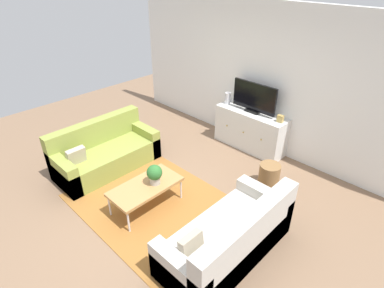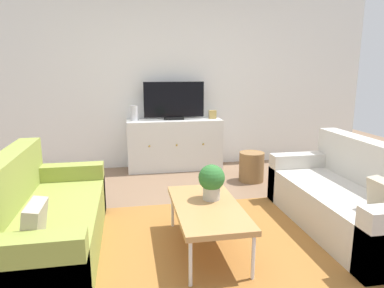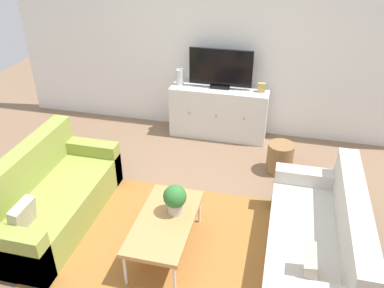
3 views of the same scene
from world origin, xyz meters
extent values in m
plane|color=#84664C|center=(0.00, 0.00, 0.00)|extent=(10.00, 10.00, 0.00)
cube|color=white|center=(0.00, 2.55, 1.35)|extent=(6.40, 0.12, 2.70)
cube|color=#9E662D|center=(0.00, -0.15, 0.01)|extent=(2.50, 1.90, 0.01)
cube|color=olive|center=(-1.35, -0.10, 0.20)|extent=(0.82, 1.79, 0.40)
cube|color=olive|center=(-1.66, -0.10, 0.42)|extent=(0.20, 1.79, 0.84)
cube|color=olive|center=(-1.35, 0.71, 0.28)|extent=(0.82, 0.18, 0.56)
cube|color=olive|center=(-1.35, -0.91, 0.28)|extent=(0.82, 0.18, 0.56)
cube|color=#B2A58C|center=(-1.30, -0.67, 0.52)|extent=(0.15, 0.30, 0.31)
cube|color=beige|center=(1.35, -0.10, 0.20)|extent=(0.82, 1.79, 0.40)
cube|color=beige|center=(1.66, -0.10, 0.42)|extent=(0.20, 1.79, 0.84)
cube|color=beige|center=(1.35, 0.71, 0.28)|extent=(0.82, 0.18, 0.56)
cube|color=beige|center=(1.35, -0.91, 0.28)|extent=(0.82, 0.18, 0.56)
cube|color=#B2A58C|center=(1.30, -0.67, 0.52)|extent=(0.14, 0.30, 0.31)
cube|color=#B7844C|center=(-0.04, -0.26, 0.39)|extent=(0.54, 1.07, 0.04)
cylinder|color=silver|center=(-0.27, -0.75, 0.18)|extent=(0.03, 0.03, 0.36)
cylinder|color=silver|center=(0.19, -0.75, 0.18)|extent=(0.03, 0.03, 0.36)
cylinder|color=silver|center=(-0.27, 0.23, 0.18)|extent=(0.03, 0.03, 0.36)
cylinder|color=silver|center=(0.19, 0.23, 0.18)|extent=(0.03, 0.03, 0.36)
cylinder|color=#B7B2A8|center=(0.03, -0.13, 0.46)|extent=(0.15, 0.15, 0.11)
sphere|color=#2D6B2D|center=(0.03, -0.13, 0.60)|extent=(0.23, 0.23, 0.23)
cube|color=silver|center=(0.02, 2.27, 0.38)|extent=(1.43, 0.44, 0.77)
sphere|color=#B79338|center=(-0.38, 2.04, 0.42)|extent=(0.03, 0.03, 0.03)
sphere|color=#B79338|center=(0.02, 2.04, 0.42)|extent=(0.03, 0.03, 0.03)
sphere|color=#B79338|center=(0.42, 2.04, 0.42)|extent=(0.03, 0.03, 0.03)
cube|color=black|center=(0.02, 2.29, 0.79)|extent=(0.28, 0.16, 0.04)
cube|color=black|center=(0.02, 2.29, 1.07)|extent=(0.91, 0.04, 0.53)
cylinder|color=silver|center=(-0.57, 2.27, 0.88)|extent=(0.11, 0.11, 0.23)
cube|color=tan|center=(0.62, 2.27, 0.83)|extent=(0.11, 0.07, 0.13)
cylinder|color=olive|center=(0.98, 1.48, 0.20)|extent=(0.34, 0.34, 0.40)
camera|label=1|loc=(2.96, -2.35, 3.23)|focal=29.05mm
camera|label=2|loc=(-0.67, -2.95, 1.53)|focal=32.77mm
camera|label=3|loc=(0.92, -3.08, 2.99)|focal=37.50mm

